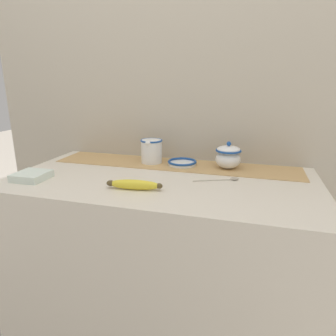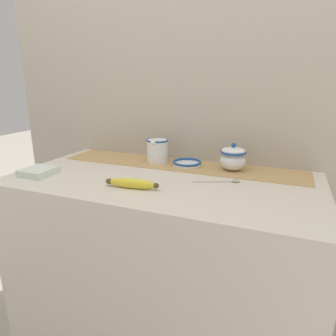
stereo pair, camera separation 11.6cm
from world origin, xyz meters
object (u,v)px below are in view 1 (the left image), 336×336
object	(u,v)px
banana	(134,185)
napkin_stack	(32,176)
small_dish	(182,163)
spoon	(230,179)
sugar_bowl	(228,156)
cream_pitcher	(152,150)

from	to	relation	value
banana	napkin_stack	world-z (taller)	banana
small_dish	spoon	xyz separation A→B (m)	(0.23, -0.15, -0.01)
sugar_bowl	cream_pitcher	bearing A→B (deg)	179.77
cream_pitcher	napkin_stack	xyz separation A→B (m)	(-0.38, -0.36, -0.05)
sugar_bowl	spoon	world-z (taller)	sugar_bowl
sugar_bowl	banana	world-z (taller)	sugar_bowl
napkin_stack	sugar_bowl	bearing A→B (deg)	26.37
banana	spoon	xyz separation A→B (m)	(0.32, 0.20, -0.01)
small_dish	banana	size ratio (longest dim) A/B	0.64
cream_pitcher	sugar_bowl	world-z (taller)	sugar_bowl
banana	napkin_stack	bearing A→B (deg)	-179.27
spoon	napkin_stack	xyz separation A→B (m)	(-0.75, -0.21, 0.01)
cream_pitcher	banana	distance (m)	0.36
small_dish	banana	distance (m)	0.37
sugar_bowl	banana	xyz separation A→B (m)	(-0.30, -0.36, -0.04)
small_dish	banana	xyz separation A→B (m)	(-0.09, -0.36, 0.00)
small_dish	banana	world-z (taller)	banana
banana	napkin_stack	distance (m)	0.43
spoon	napkin_stack	bearing A→B (deg)	172.72
cream_pitcher	small_dish	xyz separation A→B (m)	(0.15, -0.00, -0.05)
sugar_bowl	banana	size ratio (longest dim) A/B	0.58
napkin_stack	small_dish	bearing A→B (deg)	34.53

